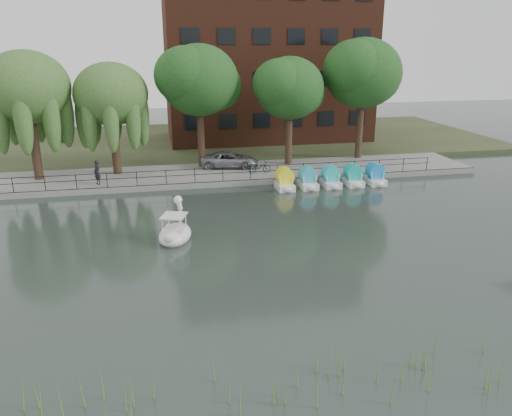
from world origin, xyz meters
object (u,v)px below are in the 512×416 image
object	(u,v)px
minivan	(230,158)
swan_boat	(175,231)
bicycle	(260,166)
pedestrian	(97,170)

from	to	relation	value
minivan	swan_boat	size ratio (longest dim) A/B	1.76
minivan	bicycle	size ratio (longest dim) A/B	3.01
swan_boat	bicycle	bearing A→B (deg)	77.18
bicycle	swan_boat	bearing A→B (deg)	143.37
minivan	bicycle	xyz separation A→B (m)	(1.93, -2.24, -0.22)
minivan	swan_boat	bearing A→B (deg)	170.58
bicycle	pedestrian	bearing A→B (deg)	88.84
pedestrian	bicycle	bearing A→B (deg)	59.37
bicycle	minivan	bearing A→B (deg)	35.60
bicycle	pedestrian	world-z (taller)	pedestrian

